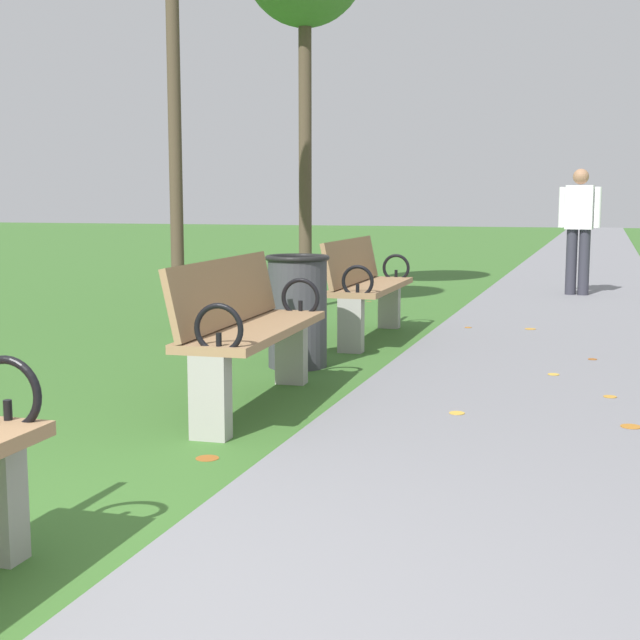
# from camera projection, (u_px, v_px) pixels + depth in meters

# --- Properties ---
(paved_walkway) EXTENTS (2.27, 44.00, 0.02)m
(paved_walkway) POSITION_uv_depth(u_px,v_px,m) (585.00, 258.00, 19.00)
(paved_walkway) COLOR slate
(paved_walkway) RESTS_ON ground
(park_bench_2) EXTENTS (0.55, 1.62, 0.90)m
(park_bench_2) POSITION_uv_depth(u_px,v_px,m) (247.00, 328.00, 5.36)
(park_bench_2) COLOR #93704C
(park_bench_2) RESTS_ON ground
(park_bench_3) EXTENTS (0.50, 1.61, 0.90)m
(park_bench_3) POSITION_uv_depth(u_px,v_px,m) (366.00, 285.00, 8.01)
(park_bench_3) COLOR #93704C
(park_bench_3) RESTS_ON ground
(pedestrian_walking) EXTENTS (0.53, 0.25, 1.62)m
(pedestrian_walking) POSITION_uv_depth(u_px,v_px,m) (579.00, 225.00, 11.51)
(pedestrian_walking) COLOR #2D2D38
(pedestrian_walking) RESTS_ON paved_walkway
(trash_bin) EXTENTS (0.48, 0.48, 0.84)m
(trash_bin) POSITION_uv_depth(u_px,v_px,m) (298.00, 311.00, 6.68)
(trash_bin) COLOR #38383D
(trash_bin) RESTS_ON ground
(scattered_leaves) EXTENTS (3.62, 10.21, 0.02)m
(scattered_leaves) POSITION_uv_depth(u_px,v_px,m) (385.00, 398.00, 5.60)
(scattered_leaves) COLOR #AD6B23
(scattered_leaves) RESTS_ON ground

